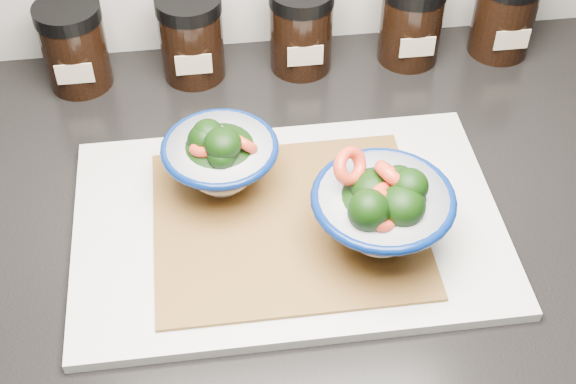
{
  "coord_description": "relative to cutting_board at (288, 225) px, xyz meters",
  "views": [
    {
      "loc": [
        -0.16,
        0.84,
        1.54
      ],
      "look_at": [
        -0.09,
        1.4,
        0.96
      ],
      "focal_mm": 50.0,
      "sensor_mm": 36.0,
      "label": 1
    }
  ],
  "objects": [
    {
      "name": "countertop",
      "position": [
        0.09,
        0.04,
        -0.03
      ],
      "size": [
        3.5,
        0.6,
        0.04
      ],
      "primitive_type": "cube",
      "color": "black",
      "rests_on": "cabinet"
    },
    {
      "name": "cutting_board",
      "position": [
        0.0,
        0.0,
        0.0
      ],
      "size": [
        0.45,
        0.3,
        0.01
      ],
      "primitive_type": "cube",
      "color": "beige",
      "rests_on": "countertop"
    },
    {
      "name": "spice_jar_d",
      "position": [
        0.2,
        0.28,
        0.05
      ],
      "size": [
        0.08,
        0.08,
        0.11
      ],
      "color": "black",
      "rests_on": "countertop"
    },
    {
      "name": "spice_jar_b",
      "position": [
        -0.09,
        0.28,
        0.05
      ],
      "size": [
        0.08,
        0.08,
        0.11
      ],
      "color": "black",
      "rests_on": "countertop"
    },
    {
      "name": "bamboo_mat",
      "position": [
        -0.0,
        -0.0,
        0.01
      ],
      "size": [
        0.28,
        0.24,
        0.0
      ],
      "primitive_type": "cube",
      "color": "olive",
      "rests_on": "cutting_board"
    },
    {
      "name": "spice_jar_a",
      "position": [
        -0.23,
        0.28,
        0.05
      ],
      "size": [
        0.08,
        0.08,
        0.11
      ],
      "color": "black",
      "rests_on": "countertop"
    },
    {
      "name": "spice_jar_c",
      "position": [
        0.05,
        0.28,
        0.05
      ],
      "size": [
        0.08,
        0.08,
        0.11
      ],
      "color": "black",
      "rests_on": "countertop"
    },
    {
      "name": "bowl_left",
      "position": [
        -0.07,
        0.06,
        0.05
      ],
      "size": [
        0.13,
        0.13,
        0.09
      ],
      "rotation": [
        0.0,
        0.0,
        -0.41
      ],
      "color": "white",
      "rests_on": "bamboo_mat"
    },
    {
      "name": "bowl_right",
      "position": [
        0.09,
        -0.04,
        0.06
      ],
      "size": [
        0.14,
        0.14,
        0.11
      ],
      "rotation": [
        0.0,
        0.0,
        0.08
      ],
      "color": "white",
      "rests_on": "bamboo_mat"
    },
    {
      "name": "spice_jar_e",
      "position": [
        0.32,
        0.28,
        0.05
      ],
      "size": [
        0.08,
        0.08,
        0.11
      ],
      "color": "black",
      "rests_on": "countertop"
    }
  ]
}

